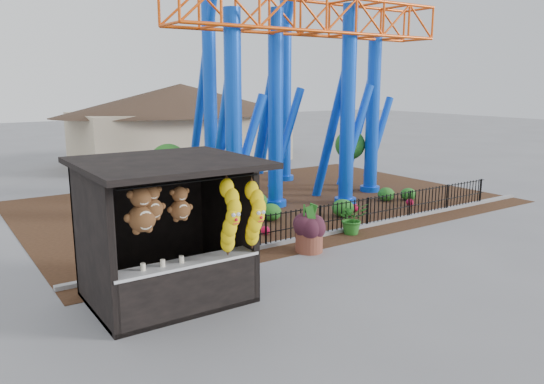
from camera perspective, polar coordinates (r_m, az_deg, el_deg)
ground at (r=12.62m, az=3.90°, el=-10.09°), size 120.00×120.00×0.00m
mulch_bed at (r=21.08m, az=-0.86°, el=-1.08°), size 18.00×12.00×0.02m
curb at (r=17.23m, az=8.30°, el=-3.96°), size 18.00×0.18×0.12m
prize_booth at (r=11.41m, az=-10.81°, el=-4.50°), size 3.50×3.40×3.12m
picket_fence at (r=17.72m, az=10.50°, el=-2.13°), size 12.20×0.06×1.00m
roller_coaster at (r=21.44m, az=1.34°, el=16.43°), size 11.00×6.37×10.82m
terracotta_planter at (r=14.98m, az=4.01°, el=-5.26°), size 0.92×0.92×0.63m
planter_foliage at (r=14.81m, az=4.05°, el=-2.91°), size 0.70×0.70×0.64m
potted_plant at (r=16.78m, az=8.63°, el=-2.81°), size 1.06×0.96×1.02m
landscaping at (r=19.56m, az=5.08°, el=-1.22°), size 7.93×3.65×0.69m
pavilion at (r=32.11m, az=-9.74°, el=8.68°), size 15.00×15.00×4.80m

